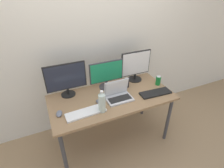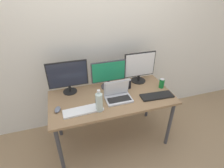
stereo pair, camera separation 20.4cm
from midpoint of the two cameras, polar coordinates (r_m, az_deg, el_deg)
The scene contains 14 objects.
ground_plane at distance 2.64m, azimuth 2.32°, elevation -17.43°, with size 16.00×16.00×0.00m, color #9E7F5B.
wall_back at distance 2.41m, azimuth -1.81°, elevation 14.77°, with size 7.00×0.08×2.60m, color silver.
work_desk at distance 2.18m, azimuth 2.69°, elevation -5.68°, with size 1.50×0.72×0.74m.
monitor_left at distance 2.15m, azimuth -11.60°, elevation 2.45°, with size 0.48×0.18×0.42m.
monitor_center at distance 2.23m, azimuth 1.51°, elevation 3.28°, with size 0.45×0.20×0.37m.
monitor_right at distance 2.40m, azimuth 11.43°, elevation 5.51°, with size 0.44×0.20×0.42m.
laptop_silver at distance 2.08m, azimuth 4.75°, elevation -3.62°, with size 0.31×0.21×0.22m.
keyboard_main at distance 1.93m, azimuth -6.37°, elevation -8.66°, with size 0.44×0.14×0.02m, color white.
keyboard_aux at distance 2.23m, azimuth 17.01°, elevation -3.80°, with size 0.40×0.14×0.02m, color black.
mouse_by_keyboard at distance 2.04m, azimuth -1.71°, elevation -5.65°, with size 0.06×0.10×0.04m, color slate.
mouse_by_laptop at distance 1.98m, azimuth -14.55°, elevation -8.16°, with size 0.06×0.11×0.03m, color slate.
water_bottle at distance 1.86m, azimuth -1.09°, elevation -5.80°, with size 0.08×0.08×0.26m.
soda_can_near_keyboard at distance 2.40m, azimuth 18.29°, elevation 0.14°, with size 0.07×0.07×0.13m.
soda_can_by_laptop at distance 2.30m, azimuth 8.01°, elevation 0.02°, with size 0.07×0.07×0.13m.
Camera 2 is at (-0.52, -1.67, 1.98)m, focal length 28.00 mm.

